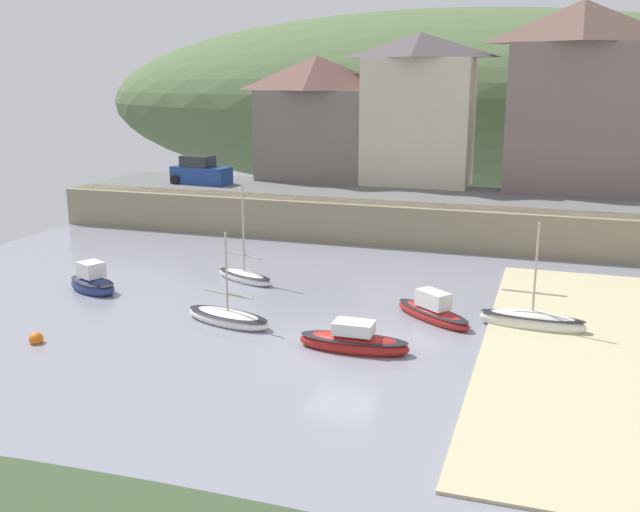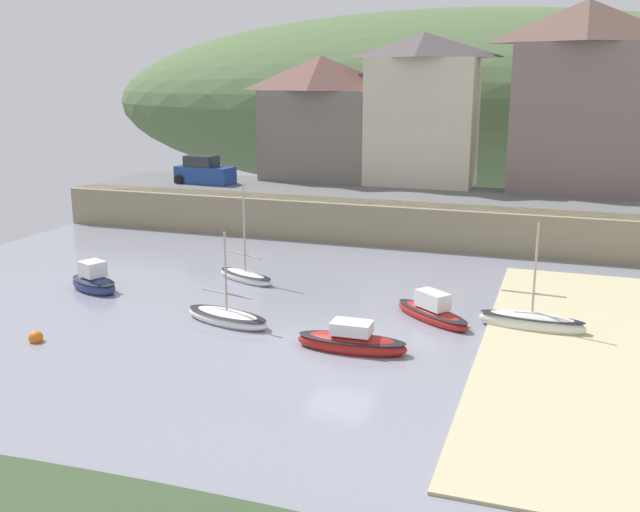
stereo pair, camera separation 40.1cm
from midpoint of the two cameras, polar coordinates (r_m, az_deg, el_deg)
name	(u,v)px [view 1 (the left image)]	position (r m, az deg, el deg)	size (l,w,h in m)	color
ground	(288,475)	(18.92, -3.19, -16.77)	(48.00, 41.00, 0.61)	gray
quay_seawall	(426,221)	(43.63, 8.08, 2.70)	(48.00, 9.40, 2.40)	gray
hillside_backdrop	(459,104)	(80.65, 10.67, 11.64)	(80.00, 44.00, 19.33)	#4E673E
waterfront_building_left	(317,117)	(52.70, -0.46, 10.81)	(8.56, 4.35, 8.73)	slate
waterfront_building_centre	(418,109)	(50.81, 7.50, 11.37)	(7.53, 4.50, 10.16)	beige
waterfront_building_right	(577,96)	(49.87, 19.29, 11.72)	(8.72, 4.88, 11.94)	slate
sailboat_nearest_shore	(245,276)	(35.82, -6.26, -1.59)	(3.64, 2.31, 4.89)	white
motorboat_with_cabin	(532,321)	(30.15, 15.90, -4.94)	(4.21, 1.35, 4.54)	silver
fishing_boat_green	(92,283)	(35.58, -17.72, -2.04)	(3.28, 2.42, 1.61)	navy
rowboat_small_beached	(354,342)	(26.87, 2.23, -6.73)	(4.18, 1.39, 1.28)	#A51D19
sailboat_white_hull	(433,312)	(30.38, 8.45, -4.36)	(3.91, 3.36, 1.37)	#A5201D
sailboat_tall_mast	(228,318)	(29.93, -7.61, -4.81)	(4.22, 2.28, 3.94)	white
parked_car_near_slipway	(201,172)	(51.70, -9.57, 6.49)	(4.24, 2.06, 1.95)	navy
mooring_buoy	(36,339)	(29.65, -21.72, -6.06)	(0.54, 0.54, 0.54)	orange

